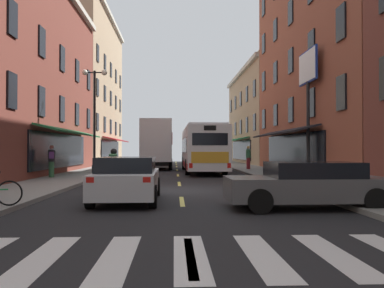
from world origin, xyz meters
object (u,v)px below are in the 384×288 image
pedestrian_near (51,160)px  street_lamp_twin (94,117)px  sedan_near (308,184)px  motorcycle_rider (114,172)px  pedestrian_mid (248,157)px  transit_bus (202,149)px  billboard_sign (308,81)px  box_truck (157,145)px  sedan_mid (127,179)px  sedan_far (162,158)px

pedestrian_near → street_lamp_twin: 3.40m
sedan_near → motorcycle_rider: size_ratio=2.11×
sedan_near → pedestrian_mid: size_ratio=2.49×
transit_bus → pedestrian_mid: (3.64, 1.72, -0.64)m
billboard_sign → box_truck: 14.84m
sedan_near → sedan_mid: size_ratio=0.99×
transit_bus → pedestrian_near: size_ratio=6.81×
sedan_mid → motorcycle_rider: size_ratio=2.13×
street_lamp_twin → sedan_near: bearing=-56.5°
billboard_sign → pedestrian_mid: 10.02m
box_truck → sedan_mid: box_truck is taller
sedan_far → pedestrian_near: 20.60m
transit_bus → box_truck: 5.55m
sedan_near → street_lamp_twin: bearing=123.5°
box_truck → pedestrian_near: box_truck is taller
sedan_far → street_lamp_twin: street_lamp_twin is taller
sedan_mid → box_truck: bearing=89.9°
pedestrian_near → street_lamp_twin: (2.01, 1.31, 2.41)m
transit_bus → street_lamp_twin: street_lamp_twin is taller
box_truck → sedan_near: 23.02m
motorcycle_rider → pedestrian_near: bearing=127.5°
pedestrian_mid → motorcycle_rider: bearing=-50.2°
sedan_mid → sedan_far: (0.25, 29.22, 0.01)m
sedan_mid → pedestrian_near: 10.63m
billboard_sign → sedan_mid: 13.50m
box_truck → pedestrian_mid: (7.04, -2.66, -0.96)m
billboard_sign → sedan_mid: size_ratio=1.57×
sedan_near → pedestrian_near: (-10.18, 11.05, 0.38)m
sedan_near → sedan_far: (-4.85, 30.94, 0.06)m
box_truck → pedestrian_near: 12.52m
street_lamp_twin → motorcycle_rider: bearing=-72.7°
street_lamp_twin → billboard_sign: bearing=-7.1°
sedan_mid → sedan_near: bearing=-18.6°
transit_bus → motorcycle_rider: transit_bus is taller
box_truck → pedestrian_near: size_ratio=4.11×
pedestrian_near → pedestrian_mid: bearing=19.7°
sedan_far → pedestrian_mid: bearing=-58.6°
transit_bus → sedan_near: bearing=-84.8°
transit_bus → box_truck: bearing=127.8°
motorcycle_rider → sedan_near: bearing=-43.2°
sedan_mid → street_lamp_twin: bearing=106.1°
sedan_near → box_truck: bearing=102.7°
billboard_sign → sedan_far: billboard_sign is taller
transit_bus → pedestrian_near: 11.05m
billboard_sign → sedan_near: (-3.64, -10.88, -4.72)m
sedan_far → street_lamp_twin: size_ratio=0.76×
transit_bus → sedan_mid: size_ratio=2.64×
motorcycle_rider → street_lamp_twin: bearing=107.3°
box_truck → pedestrian_mid: bearing=-20.7°
billboard_sign → street_lamp_twin: 12.06m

